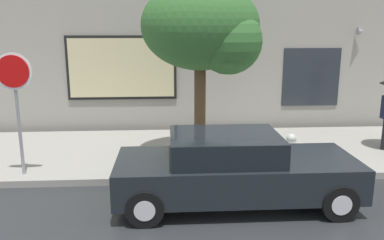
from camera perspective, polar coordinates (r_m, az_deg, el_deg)
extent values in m
plane|color=#282B2D|center=(7.72, 7.05, -11.72)|extent=(60.00, 60.00, 0.00)
cube|color=gray|center=(10.46, 4.06, -4.43)|extent=(20.00, 4.00, 0.15)
cube|color=#9E998E|center=(12.45, 2.76, 14.41)|extent=(20.00, 0.40, 7.00)
cube|color=black|center=(12.28, -10.03, 7.37)|extent=(3.29, 0.06, 1.92)
cube|color=beige|center=(12.25, -10.04, 7.35)|extent=(3.13, 0.03, 1.76)
cube|color=#262B33|center=(13.05, 16.70, 5.90)|extent=(1.80, 0.04, 1.80)
cone|color=#99999E|center=(13.39, 23.05, 11.61)|extent=(0.22, 0.24, 0.24)
cube|color=black|center=(7.49, 6.32, -7.72)|extent=(4.40, 1.70, 0.63)
cube|color=black|center=(7.28, 4.71, -3.78)|extent=(1.98, 1.50, 0.46)
cylinder|color=black|center=(8.70, 16.21, -6.94)|extent=(0.64, 0.22, 0.64)
cylinder|color=silver|center=(8.70, 16.21, -6.94)|extent=(0.35, 0.24, 0.35)
cylinder|color=black|center=(7.36, 20.34, -11.05)|extent=(0.64, 0.22, 0.64)
cylinder|color=silver|center=(7.36, 20.34, -11.05)|extent=(0.35, 0.24, 0.35)
cylinder|color=black|center=(8.22, -6.20, -7.70)|extent=(0.64, 0.22, 0.64)
cylinder|color=silver|center=(8.22, -6.20, -7.70)|extent=(0.35, 0.24, 0.35)
cylinder|color=black|center=(6.78, -6.77, -12.43)|extent=(0.64, 0.22, 0.64)
cylinder|color=silver|center=(6.78, -6.77, -12.43)|extent=(0.35, 0.24, 0.35)
cylinder|color=white|center=(9.45, 13.96, -4.37)|extent=(0.22, 0.22, 0.60)
sphere|color=#BBBBB7|center=(9.36, 14.06, -2.62)|extent=(0.23, 0.23, 0.23)
cylinder|color=#BBBBB7|center=(9.29, 14.26, -4.49)|extent=(0.09, 0.12, 0.09)
cylinder|color=#BBBBB7|center=(9.59, 13.68, -3.91)|extent=(0.09, 0.12, 0.09)
cylinder|color=white|center=(9.53, 13.87, -5.91)|extent=(0.30, 0.30, 0.06)
cylinder|color=#4C3823|center=(9.45, 1.14, 1.60)|extent=(0.27, 0.27, 2.38)
ellipsoid|color=#33662D|center=(9.25, 1.20, 13.38)|extent=(2.70, 2.29, 2.02)
sphere|color=#33662D|center=(8.99, 5.30, 11.19)|extent=(1.48, 1.48, 1.48)
cylinder|color=gray|center=(9.04, -23.64, 0.55)|extent=(0.07, 0.07, 2.56)
cylinder|color=white|center=(8.87, -24.29, 6.38)|extent=(0.76, 0.02, 0.76)
cylinder|color=red|center=(8.85, -24.32, 6.37)|extent=(0.66, 0.02, 0.66)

